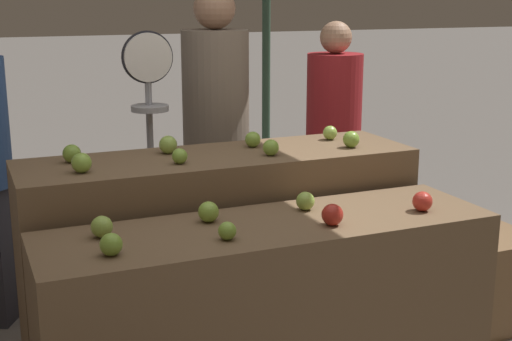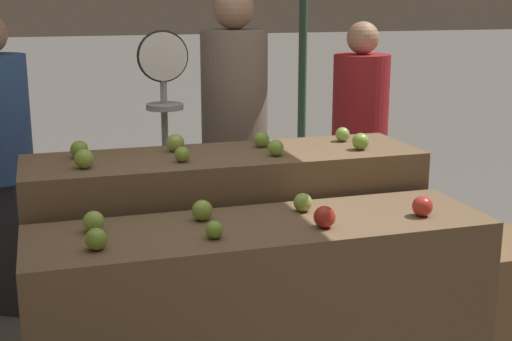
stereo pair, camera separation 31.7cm
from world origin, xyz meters
name	(u,v)px [view 1 (the left image)]	position (x,y,z in m)	size (l,w,h in m)	color
display_counter_front	(270,320)	(0.00, 0.00, 0.43)	(1.91, 0.55, 0.86)	brown
display_counter_back	(221,256)	(0.00, 0.60, 0.51)	(1.91, 0.55, 1.03)	brown
apple_front_0	(111,244)	(-0.68, -0.11, 0.91)	(0.08, 0.08, 0.08)	#7AA338
apple_front_1	(227,231)	(-0.23, -0.12, 0.90)	(0.07, 0.07, 0.07)	#7AA338
apple_front_2	(332,215)	(0.22, -0.12, 0.91)	(0.09, 0.09, 0.09)	#AD281E
apple_front_3	(422,201)	(0.68, -0.10, 0.91)	(0.09, 0.09, 0.09)	#B72D23
apple_front_4	(102,227)	(-0.67, 0.10, 0.91)	(0.09, 0.09, 0.09)	#8EB247
apple_front_5	(208,212)	(-0.23, 0.12, 0.91)	(0.09, 0.09, 0.09)	#84AD3D
apple_front_6	(305,201)	(0.22, 0.11, 0.90)	(0.08, 0.08, 0.08)	#8EB247
apple_back_0	(82,163)	(-0.67, 0.49, 1.07)	(0.09, 0.09, 0.09)	#84AD3D
apple_back_1	(180,156)	(-0.23, 0.49, 1.07)	(0.07, 0.07, 0.07)	#7AA338
apple_back_2	(271,148)	(0.22, 0.48, 1.07)	(0.08, 0.08, 0.08)	#7AA338
apple_back_3	(351,139)	(0.66, 0.50, 1.07)	(0.08, 0.08, 0.08)	#7AA338
apple_back_4	(72,154)	(-0.68, 0.71, 1.07)	(0.08, 0.08, 0.08)	#7AA338
apple_back_5	(168,145)	(-0.22, 0.72, 1.07)	(0.09, 0.09, 0.09)	#8EB247
apple_back_6	(253,139)	(0.21, 0.70, 1.07)	(0.08, 0.08, 0.08)	#7AA338
apple_back_7	(330,133)	(0.66, 0.71, 1.07)	(0.07, 0.07, 0.07)	#8EB247
produce_scale	(150,114)	(-0.20, 1.15, 1.16)	(0.28, 0.20, 1.59)	#99999E
person_vendor_at_scale	(216,122)	(0.25, 1.35, 1.05)	(0.53, 0.53, 1.82)	#2D2D38
person_customer_right	(334,125)	(1.19, 1.63, 0.92)	(0.40, 0.40, 1.61)	#2D2D38
wooden_crate_side	(480,277)	(1.44, 0.37, 0.25)	(0.51, 0.51, 0.51)	brown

